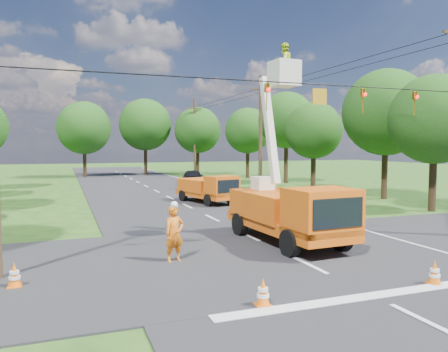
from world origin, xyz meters
name	(u,v)px	position (x,y,z in m)	size (l,w,h in m)	color
ground	(170,198)	(0.00, 20.00, 0.00)	(140.00, 140.00, 0.00)	#204514
road_main	(170,198)	(0.00, 20.00, 0.00)	(12.00, 100.00, 0.06)	black
road_cross	(280,252)	(0.00, 2.00, 0.00)	(56.00, 10.00, 0.07)	black
stop_bar	(373,297)	(0.00, -3.20, 0.00)	(9.00, 0.45, 0.02)	silver
edge_line	(238,195)	(5.60, 20.00, 0.00)	(0.12, 90.00, 0.02)	silver
bucket_truck	(289,202)	(1.02, 3.20, 1.70)	(2.93, 6.69, 8.17)	#E04F0F
second_truck	(208,188)	(1.83, 16.21, 1.03)	(3.20, 5.60, 1.98)	#E04F0F
ground_worker	(174,234)	(-4.05, 2.05, 0.98)	(0.71, 0.47, 1.95)	#FF9D15
distant_car	(193,177)	(4.73, 29.87, 0.79)	(1.85, 4.61, 1.57)	black
traffic_cone_0	(263,293)	(-3.01, -2.80, 0.36)	(0.38, 0.38, 0.71)	orange
traffic_cone_1	(435,273)	(2.32, -2.98, 0.36)	(0.38, 0.38, 0.71)	orange
traffic_cone_2	(251,215)	(1.64, 8.45, 0.36)	(0.38, 0.38, 0.71)	orange
traffic_cone_3	(265,207)	(3.53, 10.68, 0.36)	(0.38, 0.38, 0.71)	orange
traffic_cone_4	(14,275)	(-8.94, 0.95, 0.36)	(0.38, 0.38, 0.71)	orange
traffic_cone_6	(255,196)	(5.38, 16.28, 0.36)	(0.38, 0.38, 0.71)	orange
pole_right_mid	(260,133)	(8.50, 22.00, 5.11)	(1.80, 0.30, 10.00)	#4C3823
pole_right_far	(195,137)	(8.50, 42.00, 5.11)	(1.80, 0.30, 10.00)	#4C3823
signal_span	(334,96)	(2.23, 1.99, 5.88)	(18.00, 0.29, 1.07)	black
tree_right_a	(435,120)	(13.50, 8.00, 5.56)	(5.40, 5.40, 8.28)	#382616
tree_right_b	(386,113)	(15.00, 14.00, 6.43)	(6.40, 6.40, 9.65)	#382616
tree_right_c	(314,131)	(13.20, 21.00, 5.31)	(5.00, 5.00, 7.83)	#382616
tree_right_d	(286,120)	(14.80, 29.00, 6.68)	(6.00, 6.00, 9.70)	#382616
tree_right_e	(248,131)	(13.80, 37.00, 5.81)	(5.60, 5.60, 8.63)	#382616
tree_far_a	(84,128)	(-5.00, 45.00, 6.19)	(6.60, 6.60, 9.50)	#382616
tree_far_b	(145,125)	(3.00, 47.00, 6.81)	(7.00, 7.00, 10.32)	#382616
tree_far_c	(198,130)	(9.50, 44.00, 6.06)	(6.20, 6.20, 9.18)	#382616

